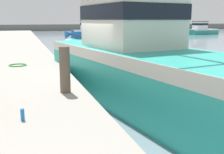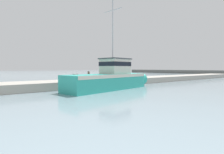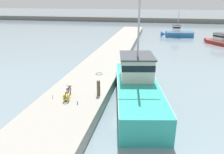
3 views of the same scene
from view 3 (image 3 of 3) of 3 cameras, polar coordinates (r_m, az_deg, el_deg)
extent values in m
plane|color=gray|center=(18.24, 4.12, -4.82)|extent=(320.00, 320.00, 0.00)
cube|color=#A39E93|center=(18.82, -7.06, -2.70)|extent=(4.66, 80.00, 0.86)
cube|color=teal|center=(16.51, 6.63, -4.36)|extent=(4.84, 10.81, 1.72)
cone|color=teal|center=(22.26, 5.05, 2.12)|extent=(1.95, 2.15, 1.63)
cube|color=beige|center=(16.25, 6.72, -2.15)|extent=(4.86, 10.62, 0.34)
cube|color=beige|center=(17.14, 6.41, 2.62)|extent=(2.87, 3.31, 1.68)
cube|color=black|center=(17.05, 6.45, 3.56)|extent=(2.93, 3.38, 0.47)
cube|color=#3D4247|center=(16.90, 6.53, 5.54)|extent=(3.10, 3.58, 0.12)
cylinder|color=#B2B2B7|center=(15.96, 7.22, 17.91)|extent=(0.14, 0.14, 7.16)
cube|color=#AD231E|center=(42.69, 27.12, 7.90)|extent=(5.27, 6.06, 0.77)
cone|color=#AD231E|center=(44.87, 23.65, 8.89)|extent=(1.22, 1.29, 0.73)
cube|color=beige|center=(42.64, 27.19, 8.30)|extent=(5.23, 5.99, 0.15)
cube|color=beige|center=(42.99, 26.55, 9.34)|extent=(2.51, 2.54, 1.11)
cube|color=black|center=(42.96, 26.59, 9.59)|extent=(2.56, 2.59, 0.31)
cube|color=#3D4247|center=(42.90, 26.67, 10.15)|extent=(2.71, 2.75, 0.12)
cube|color=#236BB2|center=(48.63, 17.17, 10.62)|extent=(5.73, 2.10, 1.18)
cone|color=#236BB2|center=(48.10, 13.23, 10.88)|extent=(1.11, 1.21, 1.12)
cube|color=white|center=(48.57, 17.22, 11.17)|extent=(5.63, 2.12, 0.24)
cube|color=white|center=(48.34, 16.48, 12.09)|extent=(1.56, 1.39, 1.23)
cube|color=black|center=(48.32, 16.50, 12.34)|extent=(1.59, 1.42, 0.34)
cube|color=#3D4247|center=(48.27, 16.56, 12.88)|extent=(1.68, 1.51, 0.12)
cylinder|color=#B2B2B7|center=(48.18, 16.99, 14.55)|extent=(0.14, 0.14, 2.75)
cylinder|color=#B2B2B7|center=(48.13, 17.07, 15.36)|extent=(0.23, 1.43, 0.10)
torus|color=black|center=(15.39, -11.87, -5.07)|extent=(0.16, 0.71, 0.71)
torus|color=black|center=(16.33, -11.00, -3.52)|extent=(0.16, 0.71, 0.71)
cylinder|color=maroon|center=(15.57, -11.70, -5.07)|extent=(0.09, 0.36, 0.19)
cylinder|color=maroon|center=(15.70, -11.56, -4.11)|extent=(0.06, 0.15, 0.54)
cylinder|color=maroon|center=(15.51, -11.72, -4.10)|extent=(0.11, 0.48, 0.40)
cylinder|color=maroon|center=(15.94, -11.33, -3.75)|extent=(0.14, 0.67, 0.54)
cylinder|color=maroon|center=(15.89, -11.35, -2.79)|extent=(0.12, 0.55, 0.05)
cylinder|color=maroon|center=(16.23, -11.06, -2.98)|extent=(0.05, 0.10, 0.36)
cylinder|color=maroon|center=(16.12, -11.14, -2.28)|extent=(0.44, 0.11, 0.04)
cube|color=black|center=(15.60, -11.61, -3.08)|extent=(0.14, 0.25, 0.05)
cube|color=gold|center=(15.48, -12.32, -5.10)|extent=(0.17, 0.33, 0.39)
cube|color=gold|center=(15.41, -11.31, -5.13)|extent=(0.17, 0.33, 0.39)
cylinder|color=brown|center=(15.98, -3.55, -2.89)|extent=(0.26, 0.26, 1.13)
torus|color=green|center=(20.68, -3.40, 0.85)|extent=(0.68, 0.68, 0.04)
cylinder|color=blue|center=(14.96, -9.00, -6.69)|extent=(0.07, 0.07, 0.21)
cylinder|color=silver|center=(16.24, -15.23, -4.93)|extent=(0.07, 0.07, 0.23)
camera|label=1|loc=(10.19, -18.76, -10.44)|focal=45.00mm
camera|label=2|loc=(16.02, 80.35, -16.60)|focal=28.00mm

